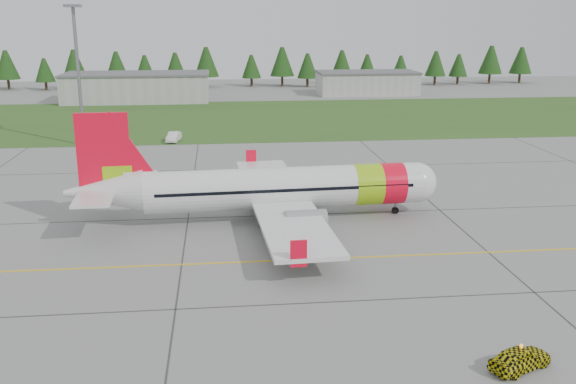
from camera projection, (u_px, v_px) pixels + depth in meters
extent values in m
plane|color=gray|center=(396.00, 299.00, 44.10)|extent=(320.00, 320.00, 0.00)
cylinder|color=silver|center=(285.00, 188.00, 60.65)|extent=(26.26, 5.29, 3.91)
sphere|color=silver|center=(416.00, 182.00, 62.67)|extent=(3.91, 3.91, 3.91)
cone|color=silver|center=(104.00, 192.00, 58.00)|extent=(7.22, 4.28, 3.91)
cube|color=black|center=(419.00, 179.00, 62.62)|extent=(1.74, 2.69, 0.56)
cylinder|color=#93CC0F|center=(367.00, 184.00, 61.89)|extent=(2.82, 4.13, 3.99)
cylinder|color=red|center=(391.00, 183.00, 62.26)|extent=(2.42, 4.10, 3.99)
cube|color=silver|center=(279.00, 199.00, 60.86)|extent=(7.21, 32.36, 0.36)
cube|color=red|center=(251.00, 158.00, 75.75)|extent=(1.21, 0.24, 2.01)
cube|color=red|center=(299.00, 254.00, 45.38)|extent=(1.21, 0.24, 2.01)
cylinder|color=gray|center=(286.00, 189.00, 66.50)|extent=(3.72, 2.30, 2.11)
cylinder|color=gray|center=(306.00, 222.00, 55.99)|extent=(3.72, 2.30, 2.11)
cube|color=red|center=(104.00, 155.00, 57.14)|extent=(4.63, 0.61, 7.63)
cube|color=#93CC0F|center=(118.00, 179.00, 57.89)|extent=(2.63, 0.56, 2.41)
cube|color=silver|center=(98.00, 189.00, 57.85)|extent=(3.82, 11.69, 0.22)
cylinder|color=slate|center=(395.00, 207.00, 63.00)|extent=(0.18, 0.18, 1.40)
cylinder|color=black|center=(395.00, 210.00, 63.09)|extent=(0.70, 0.32, 0.68)
cylinder|color=slate|center=(265.00, 202.00, 63.66)|extent=(0.22, 0.22, 1.91)
cylinder|color=black|center=(261.00, 206.00, 63.72)|extent=(1.07, 0.51, 1.04)
cylinder|color=slate|center=(273.00, 219.00, 58.32)|extent=(0.22, 0.22, 1.91)
cylinder|color=black|center=(269.00, 224.00, 58.37)|extent=(1.07, 0.51, 1.04)
imported|color=yellow|center=(522.00, 337.00, 34.87)|extent=(1.84, 1.95, 3.85)
imported|color=white|center=(173.00, 127.00, 98.69)|extent=(1.82, 1.75, 4.59)
cube|color=#30561E|center=(281.00, 118.00, 122.69)|extent=(320.00, 50.00, 0.03)
cube|color=gold|center=(369.00, 257.00, 51.76)|extent=(120.00, 0.25, 0.02)
cube|color=#A8A8A3|center=(137.00, 88.00, 145.62)|extent=(32.00, 14.00, 6.00)
cube|color=#A8A8A3|center=(367.00, 84.00, 159.11)|extent=(24.00, 12.00, 5.20)
cylinder|color=slate|center=(79.00, 78.00, 93.71)|extent=(0.50, 0.50, 20.00)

